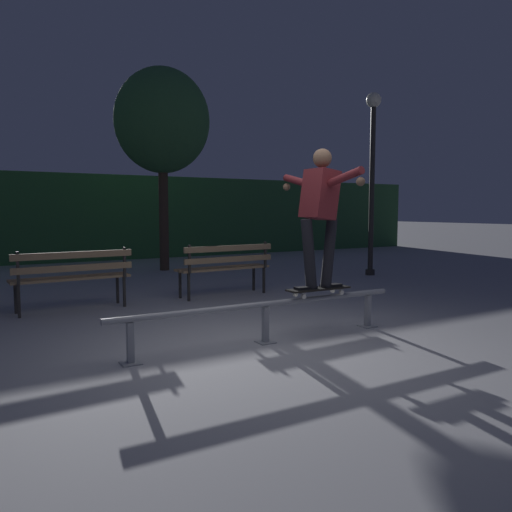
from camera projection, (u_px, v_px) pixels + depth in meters
ground_plane at (275, 347)px, 5.14m from camera, size 90.00×90.00×0.00m
hedge_backdrop at (76, 218)px, 13.98m from camera, size 24.00×1.20×2.41m
grind_rail at (265, 312)px, 5.27m from camera, size 3.42×0.18×0.45m
skateboard at (319, 289)px, 5.61m from camera, size 0.78×0.20×0.09m
skateboarder at (320, 206)px, 5.53m from camera, size 0.62×1.41×1.56m
park_bench_leftmost at (72, 273)px, 6.92m from camera, size 1.62×0.49×0.88m
park_bench_left_center at (226, 264)px, 8.12m from camera, size 1.62×0.49×0.88m
tree_behind_benches at (162, 122)px, 11.42m from camera, size 2.18×2.18×4.66m
lamp_post_right at (372, 160)px, 10.63m from camera, size 0.32×0.32×3.90m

